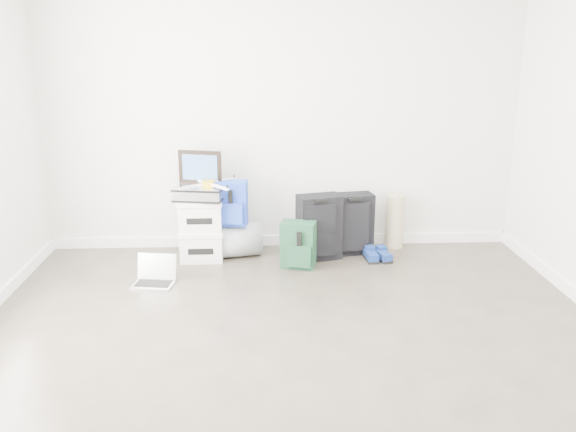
{
  "coord_description": "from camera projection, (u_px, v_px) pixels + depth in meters",
  "views": [
    {
      "loc": [
        -0.22,
        -3.26,
        1.98
      ],
      "look_at": [
        0.03,
        1.9,
        0.47
      ],
      "focal_mm": 38.0,
      "sensor_mm": 36.0,
      "label": 1
    }
  ],
  "objects": [
    {
      "name": "duffel_bag",
      "position": [
        232.0,
        240.0,
        5.71
      ],
      "size": [
        0.57,
        0.42,
        0.32
      ],
      "primitive_type": "cylinder",
      "rotation": [
        0.0,
        1.57,
        0.2
      ],
      "color": "#95979D",
      "rests_on": "ground"
    },
    {
      "name": "shoes",
      "position": [
        377.0,
        256.0,
        5.65
      ],
      "size": [
        0.25,
        0.27,
        0.08
      ],
      "rotation": [
        0.0,
        0.0,
        0.16
      ],
      "color": "black",
      "rests_on": "ground"
    },
    {
      "name": "painting",
      "position": [
        200.0,
        167.0,
        5.55
      ],
      "size": [
        0.4,
        0.14,
        0.31
      ],
      "rotation": [
        0.0,
        0.0,
        -0.28
      ],
      "color": "black",
      "rests_on": "briefcase"
    },
    {
      "name": "briefcase",
      "position": [
        200.0,
        193.0,
        5.51
      ],
      "size": [
        0.48,
        0.39,
        0.12
      ],
      "primitive_type": "cube",
      "rotation": [
        0.0,
        0.0,
        -0.17
      ],
      "color": "#B2B2B7",
      "rests_on": "boxes_stack"
    },
    {
      "name": "ground",
      "position": [
        298.0,
        378.0,
        3.69
      ],
      "size": [
        5.0,
        5.0,
        0.0
      ],
      "primitive_type": "plane",
      "color": "#362D27",
      "rests_on": "ground"
    },
    {
      "name": "large_suitcase",
      "position": [
        319.0,
        227.0,
        5.63
      ],
      "size": [
        0.43,
        0.33,
        0.6
      ],
      "rotation": [
        0.0,
        0.0,
        0.25
      ],
      "color": "black",
      "rests_on": "ground"
    },
    {
      "name": "rolled_rug",
      "position": [
        395.0,
        221.0,
        5.94
      ],
      "size": [
        0.17,
        0.17,
        0.53
      ],
      "primitive_type": "cylinder",
      "color": "tan",
      "rests_on": "ground"
    },
    {
      "name": "carry_on",
      "position": [
        353.0,
        224.0,
        5.77
      ],
      "size": [
        0.4,
        0.3,
        0.58
      ],
      "rotation": [
        0.0,
        0.0,
        0.17
      ],
      "color": "black",
      "rests_on": "ground"
    },
    {
      "name": "room_envelope",
      "position": [
        299.0,
        89.0,
        3.22
      ],
      "size": [
        4.52,
        5.02,
        2.71
      ],
      "color": "silver",
      "rests_on": "ground"
    },
    {
      "name": "boxes_stack",
      "position": [
        201.0,
        229.0,
        5.61
      ],
      "size": [
        0.4,
        0.33,
        0.57
      ],
      "rotation": [
        0.0,
        0.0,
        0.01
      ],
      "color": "silver",
      "rests_on": "ground"
    },
    {
      "name": "green_backpack",
      "position": [
        298.0,
        246.0,
        5.43
      ],
      "size": [
        0.34,
        0.28,
        0.42
      ],
      "rotation": [
        0.0,
        0.0,
        -0.27
      ],
      "color": "#133522",
      "rests_on": "ground"
    },
    {
      "name": "laptop",
      "position": [
        155.0,
        277.0,
        5.11
      ],
      "size": [
        0.36,
        0.29,
        0.24
      ],
      "rotation": [
        0.0,
        0.0,
        -0.16
      ],
      "color": "silver",
      "rests_on": "ground"
    },
    {
      "name": "drone",
      "position": [
        208.0,
        183.0,
        5.47
      ],
      "size": [
        0.48,
        0.48,
        0.05
      ],
      "rotation": [
        0.0,
        0.0,
        -0.11
      ],
      "color": "gold",
      "rests_on": "briefcase"
    },
    {
      "name": "blue_backpack",
      "position": [
        231.0,
        204.0,
        5.58
      ],
      "size": [
        0.31,
        0.24,
        0.41
      ],
      "rotation": [
        0.0,
        0.0,
        -0.09
      ],
      "color": "#1846A1",
      "rests_on": "duffel_bag"
    }
  ]
}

